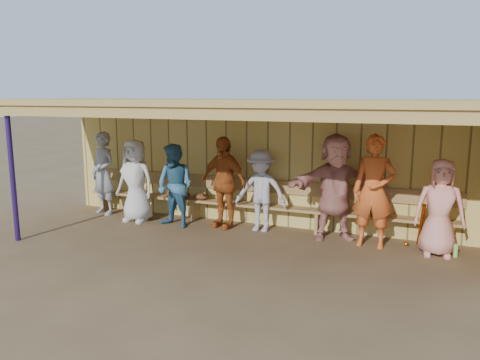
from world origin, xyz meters
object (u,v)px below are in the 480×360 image
at_px(player_c, 175,186).
at_px(player_e, 261,191).
at_px(player_g, 374,191).
at_px(bench, 254,200).
at_px(player_h, 440,208).
at_px(player_a, 103,173).
at_px(player_b, 135,181).
at_px(player_f, 335,187).
at_px(player_d, 223,182).

distance_m(player_c, player_e, 1.69).
relative_size(player_g, bench, 0.25).
height_order(player_g, bench, player_g).
bearing_deg(player_h, player_a, 172.65).
distance_m(player_b, player_e, 2.63).
bearing_deg(player_g, player_f, 167.42).
distance_m(player_a, player_h, 6.74).
bearing_deg(player_b, player_f, 6.25).
xyz_separation_m(player_d, player_h, (3.90, -0.23, -0.10)).
distance_m(player_h, bench, 3.43).
xyz_separation_m(player_b, player_f, (4.01, 0.30, 0.11)).
distance_m(player_d, player_g, 2.86).
height_order(player_b, player_d, player_d).
distance_m(player_a, player_d, 2.84).
bearing_deg(player_h, player_c, 175.79).
distance_m(player_b, player_g, 4.70).
distance_m(player_d, player_e, 0.78).
relative_size(player_e, player_g, 0.81).
bearing_deg(player_b, player_g, 3.45).
distance_m(player_b, player_f, 4.03).
height_order(player_a, player_c, player_a).
distance_m(player_f, player_g, 0.70).
bearing_deg(player_d, player_h, 11.31).
bearing_deg(player_h, bench, 165.01).
relative_size(player_b, player_c, 1.03).
bearing_deg(bench, player_d, -147.58).
distance_m(player_a, player_e, 3.61).
xyz_separation_m(player_b, bench, (2.37, 0.61, -0.32)).
bearing_deg(player_f, player_b, 159.64).
height_order(player_b, player_g, player_g).
relative_size(player_a, player_h, 1.13).
xyz_separation_m(player_a, player_e, (3.61, 0.04, -0.11)).
bearing_deg(player_h, player_e, 169.79).
relative_size(player_d, player_h, 1.13).
bearing_deg(player_a, player_g, 15.11).
bearing_deg(player_a, player_e, 17.15).
height_order(player_c, player_e, player_c).
bearing_deg(player_d, player_b, -156.83).
relative_size(player_a, player_e, 1.15).
bearing_deg(player_f, bench, 144.78).
relative_size(player_a, player_c, 1.10).
height_order(player_d, player_g, player_g).
distance_m(player_c, player_d, 0.95).
relative_size(player_g, player_h, 1.22).
bearing_deg(player_f, player_g, -39.39).
bearing_deg(player_c, player_g, 13.98).
relative_size(player_e, player_h, 0.99).
relative_size(player_e, bench, 0.21).
xyz_separation_m(player_a, player_g, (5.70, -0.14, 0.07)).
height_order(player_b, player_e, player_b).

